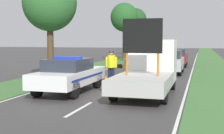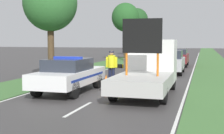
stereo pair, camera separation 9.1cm
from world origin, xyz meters
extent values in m
plane|color=#3D3A3A|center=(0.00, 0.00, 0.00)|extent=(160.00, 160.00, 0.00)
cube|color=silver|center=(0.00, -3.64, 0.00)|extent=(0.12, 2.38, 0.01)
cube|color=silver|center=(0.00, 3.15, 0.00)|extent=(0.12, 2.38, 0.01)
cube|color=silver|center=(0.00, 9.94, 0.00)|extent=(0.12, 2.38, 0.01)
cube|color=silver|center=(0.00, 16.74, 0.00)|extent=(0.12, 2.38, 0.01)
cube|color=silver|center=(0.00, 23.53, 0.00)|extent=(0.12, 2.38, 0.01)
cube|color=silver|center=(0.00, 30.33, 0.00)|extent=(0.12, 2.38, 0.01)
cube|color=silver|center=(0.00, 37.12, 0.00)|extent=(0.12, 2.38, 0.01)
cube|color=silver|center=(0.00, 43.92, 0.00)|extent=(0.12, 2.38, 0.01)
cube|color=silver|center=(-3.35, 14.28, 0.00)|extent=(0.10, 65.40, 0.01)
cube|color=silver|center=(3.35, 14.28, 0.00)|extent=(0.10, 65.40, 0.01)
cube|color=#427038|center=(-5.04, 20.00, 0.01)|extent=(3.18, 120.00, 0.03)
cube|color=#427038|center=(5.04, 20.00, 0.01)|extent=(3.18, 120.00, 0.03)
cube|color=white|center=(-1.73, -0.50, 0.71)|extent=(1.87, 4.75, 0.62)
cube|color=#282D38|center=(-1.73, -0.65, 1.27)|extent=(1.65, 2.19, 0.52)
cylinder|color=black|center=(-2.54, 0.97, 0.40)|extent=(0.24, 0.80, 0.80)
cylinder|color=black|center=(-0.91, 0.97, 0.40)|extent=(0.24, 0.80, 0.80)
cylinder|color=black|center=(-2.54, -1.98, 0.40)|extent=(0.24, 0.80, 0.80)
cylinder|color=black|center=(-0.91, -1.98, 0.40)|extent=(0.24, 0.80, 0.80)
cube|color=#1E38C6|center=(-1.73, -0.65, 1.58)|extent=(1.31, 0.24, 0.10)
cube|color=#193399|center=(-1.73, -0.50, 0.74)|extent=(1.88, 3.90, 0.10)
cube|color=black|center=(-1.73, 1.91, 0.65)|extent=(1.03, 0.08, 0.37)
cube|color=white|center=(1.73, 1.53, 1.38)|extent=(2.17, 1.66, 1.99)
cube|color=#232833|center=(1.73, 2.33, 1.74)|extent=(1.84, 0.04, 0.88)
cube|color=#B2B2AD|center=(1.73, -1.22, 0.67)|extent=(2.17, 3.83, 0.56)
cylinder|color=#D16619|center=(1.10, -1.22, 1.39)|extent=(0.09, 0.09, 0.90)
cylinder|color=#D16619|center=(2.36, -1.22, 1.39)|extent=(0.09, 0.09, 0.90)
cube|color=black|center=(1.73, -1.22, 2.52)|extent=(1.57, 0.12, 1.36)
cylinder|color=black|center=(0.76, 1.53, 0.39)|extent=(0.24, 0.78, 0.78)
cylinder|color=black|center=(2.69, 1.53, 0.39)|extent=(0.24, 0.78, 0.78)
cylinder|color=black|center=(0.76, -1.98, 0.39)|extent=(0.24, 0.78, 0.78)
cylinder|color=black|center=(2.69, -1.98, 0.39)|extent=(0.24, 0.78, 0.78)
cylinder|color=black|center=(-0.80, 3.23, 0.40)|extent=(0.07, 0.07, 0.81)
cylinder|color=black|center=(1.22, 3.23, 0.40)|extent=(0.07, 0.07, 0.81)
cube|color=yellow|center=(-0.84, 3.23, 0.92)|extent=(0.42, 0.08, 0.21)
cube|color=black|center=(-0.42, 3.23, 0.92)|extent=(0.42, 0.08, 0.21)
cube|color=yellow|center=(0.00, 3.23, 0.92)|extent=(0.42, 0.08, 0.21)
cube|color=black|center=(0.42, 3.23, 0.92)|extent=(0.42, 0.08, 0.21)
cube|color=yellow|center=(0.84, 3.23, 0.92)|extent=(0.42, 0.08, 0.21)
cube|color=black|center=(1.26, 3.23, 0.92)|extent=(0.42, 0.08, 0.21)
cylinder|color=#191E38|center=(-0.72, 2.53, 0.44)|extent=(0.17, 0.17, 0.89)
cylinder|color=#191E38|center=(-0.54, 2.53, 0.44)|extent=(0.17, 0.17, 0.89)
cylinder|color=yellow|center=(-0.63, 2.53, 1.22)|extent=(0.41, 0.41, 0.67)
cylinder|color=yellow|center=(-0.89, 2.53, 1.19)|extent=(0.13, 0.13, 0.57)
cylinder|color=yellow|center=(-0.38, 2.53, 1.19)|extent=(0.13, 0.13, 0.57)
sphere|color=#A57A5B|center=(-0.63, 2.53, 1.67)|extent=(0.23, 0.23, 0.23)
cylinder|color=#141933|center=(-0.63, 2.53, 1.73)|extent=(0.26, 0.26, 0.06)
cylinder|color=#232326|center=(0.25, 2.51, 0.43)|extent=(0.16, 0.16, 0.85)
cylinder|color=#232326|center=(0.43, 2.51, 0.43)|extent=(0.16, 0.16, 0.85)
cylinder|color=#B2AD9E|center=(0.34, 2.51, 1.17)|extent=(0.39, 0.39, 0.64)
cylinder|color=#B2AD9E|center=(0.09, 2.51, 1.14)|extent=(0.13, 0.13, 0.54)
cylinder|color=#B2AD9E|center=(0.58, 2.51, 1.14)|extent=(0.13, 0.13, 0.54)
sphere|color=#A57A5B|center=(0.34, 2.51, 1.60)|extent=(0.22, 0.22, 0.22)
cube|color=black|center=(-0.35, 0.62, 0.01)|extent=(0.52, 0.52, 0.03)
cone|color=orange|center=(-0.35, 0.62, 0.37)|extent=(0.44, 0.44, 0.68)
cylinder|color=white|center=(-0.35, 0.62, 0.41)|extent=(0.25, 0.25, 0.10)
cube|color=black|center=(0.83, 2.85, 0.01)|extent=(0.46, 0.46, 0.03)
cone|color=orange|center=(0.83, 2.85, 0.33)|extent=(0.39, 0.39, 0.60)
cylinder|color=white|center=(0.83, 2.85, 0.36)|extent=(0.22, 0.22, 0.08)
cube|color=#B2B2B7|center=(1.87, 8.69, 0.71)|extent=(1.78, 4.02, 0.78)
cube|color=#282D38|center=(1.87, 8.57, 1.37)|extent=(1.57, 1.85, 0.54)
cylinder|color=black|center=(1.10, 9.94, 0.33)|extent=(0.24, 0.65, 0.65)
cylinder|color=black|center=(2.65, 9.94, 0.33)|extent=(0.24, 0.65, 0.65)
cylinder|color=black|center=(1.10, 7.45, 0.33)|extent=(0.24, 0.65, 0.65)
cylinder|color=black|center=(2.65, 7.45, 0.33)|extent=(0.24, 0.65, 0.65)
cube|color=maroon|center=(1.81, 15.16, 0.73)|extent=(1.92, 4.33, 0.75)
cube|color=#282D38|center=(1.81, 15.03, 1.33)|extent=(1.69, 1.99, 0.45)
cylinder|color=black|center=(0.97, 16.50, 0.36)|extent=(0.24, 0.72, 0.72)
cylinder|color=black|center=(2.65, 16.50, 0.36)|extent=(0.24, 0.72, 0.72)
cylinder|color=black|center=(0.97, 13.81, 0.36)|extent=(0.24, 0.72, 0.72)
cylinder|color=black|center=(2.65, 13.81, 0.36)|extent=(0.24, 0.72, 0.72)
cube|color=slate|center=(-1.54, 21.95, 0.65)|extent=(1.76, 4.39, 0.58)
cube|color=#282D38|center=(-1.54, 21.82, 1.21)|extent=(1.55, 2.02, 0.53)
cylinder|color=black|center=(-2.30, 23.31, 0.36)|extent=(0.24, 0.72, 0.72)
cylinder|color=black|center=(-0.78, 23.31, 0.36)|extent=(0.24, 0.72, 0.72)
cylinder|color=black|center=(-2.30, 20.59, 0.36)|extent=(0.24, 0.72, 0.72)
cylinder|color=black|center=(-0.78, 20.59, 0.36)|extent=(0.24, 0.72, 0.72)
cylinder|color=#4C3823|center=(-5.61, 33.07, 2.08)|extent=(0.38, 0.38, 4.17)
ellipsoid|color=#1E471E|center=(-5.61, 33.07, 5.41)|extent=(3.30, 3.30, 3.46)
cylinder|color=#4C3823|center=(-4.58, 21.57, 1.89)|extent=(0.37, 0.37, 3.78)
ellipsoid|color=#235623|center=(-4.58, 21.57, 4.96)|extent=(3.13, 3.13, 3.29)
cylinder|color=#4C3823|center=(-4.48, 3.06, 1.67)|extent=(0.37, 0.37, 3.33)
ellipsoid|color=#2D662D|center=(-4.48, 3.06, 4.51)|extent=(3.13, 3.13, 3.28)
camera|label=1|loc=(3.96, -13.44, 2.36)|focal=50.00mm
camera|label=2|loc=(4.05, -13.41, 2.36)|focal=50.00mm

